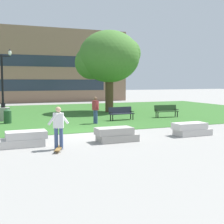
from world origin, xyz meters
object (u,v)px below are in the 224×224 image
(concrete_block_left, at_px, (116,135))
(park_bench_near_left, at_px, (166,110))
(park_bench_far_left, at_px, (121,113))
(skateboard, at_px, (58,149))
(concrete_block_right, at_px, (191,129))
(trash_bin, at_px, (8,116))
(concrete_block_center, at_px, (24,139))
(person_skateboarder, at_px, (58,125))
(person_bystander_near_lawn, at_px, (95,108))
(lamp_post_center, at_px, (3,106))

(concrete_block_left, height_order, park_bench_near_left, park_bench_near_left)
(park_bench_near_left, relative_size, park_bench_far_left, 1.00)
(skateboard, distance_m, park_bench_near_left, 12.88)
(concrete_block_right, bearing_deg, trash_bin, 135.86)
(concrete_block_center, bearing_deg, park_bench_near_left, 31.25)
(trash_bin, bearing_deg, skateboard, -81.82)
(park_bench_far_left, bearing_deg, person_skateboarder, -128.77)
(park_bench_near_left, height_order, person_bystander_near_lawn, person_bystander_near_lawn)
(concrete_block_center, bearing_deg, concrete_block_left, -6.69)
(concrete_block_right, distance_m, lamp_post_center, 12.77)
(person_skateboarder, relative_size, lamp_post_center, 0.35)
(person_bystander_near_lawn, bearing_deg, person_skateboarder, -120.37)
(park_bench_far_left, bearing_deg, concrete_block_right, -83.02)
(trash_bin, bearing_deg, concrete_block_right, -44.14)
(person_skateboarder, relative_size, person_bystander_near_lawn, 1.00)
(park_bench_near_left, xyz_separation_m, lamp_post_center, (-11.43, 2.41, 0.47))
(concrete_block_center, height_order, skateboard, concrete_block_center)
(concrete_block_center, distance_m, lamp_post_center, 9.18)
(concrete_block_center, xyz_separation_m, trash_bin, (-0.16, 7.60, 0.20))
(skateboard, relative_size, park_bench_far_left, 0.56)
(concrete_block_right, relative_size, skateboard, 1.88)
(concrete_block_center, bearing_deg, park_bench_far_left, 41.46)
(concrete_block_right, bearing_deg, person_bystander_near_lawn, 118.06)
(concrete_block_left, distance_m, lamp_post_center, 10.56)
(concrete_block_center, height_order, person_skateboarder, person_skateboarder)
(trash_bin, bearing_deg, park_bench_far_left, -9.03)
(trash_bin, height_order, person_bystander_near_lawn, person_bystander_near_lawn)
(concrete_block_center, xyz_separation_m, park_bench_far_left, (7.27, 6.42, 0.23))
(person_skateboarder, bearing_deg, park_bench_far_left, 51.23)
(concrete_block_left, distance_m, skateboard, 3.00)
(concrete_block_left, bearing_deg, trash_bin, 117.15)
(concrete_block_right, bearing_deg, park_bench_far_left, 96.98)
(concrete_block_center, height_order, lamp_post_center, lamp_post_center)
(concrete_block_right, xyz_separation_m, person_bystander_near_lawn, (-3.09, 5.79, 0.68))
(concrete_block_left, relative_size, skateboard, 1.85)
(park_bench_near_left, distance_m, trash_bin, 11.29)
(park_bench_near_left, height_order, park_bench_far_left, same)
(person_skateboarder, xyz_separation_m, park_bench_far_left, (6.04, 7.51, -0.43))
(concrete_block_center, height_order, person_bystander_near_lawn, person_bystander_near_lawn)
(concrete_block_left, distance_m, park_bench_far_left, 7.64)
(concrete_block_center, distance_m, trash_bin, 7.61)
(person_skateboarder, bearing_deg, trash_bin, 99.10)
(concrete_block_right, relative_size, park_bench_far_left, 1.04)
(concrete_block_left, xyz_separation_m, park_bench_far_left, (3.29, 6.89, 0.23))
(park_bench_near_left, bearing_deg, lamp_post_center, 168.11)
(park_bench_near_left, relative_size, lamp_post_center, 0.38)
(concrete_block_right, height_order, skateboard, concrete_block_right)
(concrete_block_right, distance_m, person_bystander_near_lawn, 6.59)
(park_bench_near_left, bearing_deg, trash_bin, 175.59)
(park_bench_near_left, relative_size, person_bystander_near_lawn, 1.07)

